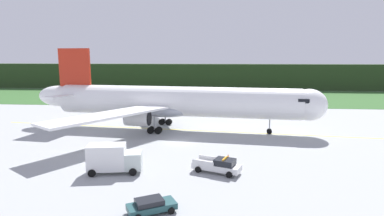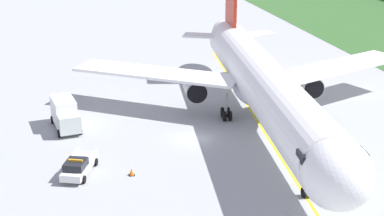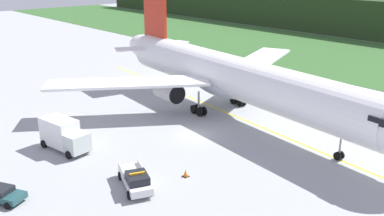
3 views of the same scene
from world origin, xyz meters
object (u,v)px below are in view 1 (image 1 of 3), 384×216
airliner (174,102)px  staff_car (151,205)px  ops_pickup_truck (218,165)px  apron_cone (228,157)px  catering_truck (113,158)px

airliner → staff_car: airliner is taller
airliner → staff_car: (2.46, -31.44, -4.58)m
ops_pickup_truck → apron_cone: (1.30, 4.92, -0.55)m
ops_pickup_truck → apron_cone: 5.12m
ops_pickup_truck → airliner: bearing=111.4°
ops_pickup_truck → staff_car: (-5.91, -10.12, -0.20)m
apron_cone → airliner: bearing=120.5°
ops_pickup_truck → catering_truck: (-12.45, -1.02, 0.90)m
ops_pickup_truck → catering_truck: bearing=-175.3°
staff_car → apron_cone: (7.21, 15.04, -0.35)m
ops_pickup_truck → catering_truck: size_ratio=0.92×
ops_pickup_truck → apron_cone: bearing=75.2°
catering_truck → apron_cone: (13.75, 5.94, -1.45)m
catering_truck → staff_car: catering_truck is taller
airliner → staff_car: size_ratio=11.91×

